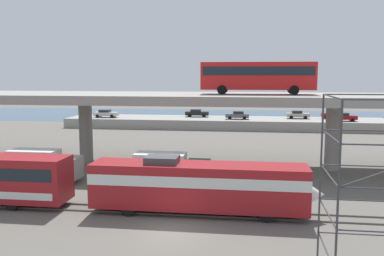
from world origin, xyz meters
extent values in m
plane|color=#605B54|center=(0.00, 0.00, 0.00)|extent=(260.00, 260.00, 0.00)
cube|color=#59544C|center=(0.00, 3.26, 0.06)|extent=(110.00, 0.12, 0.12)
cube|color=#59544C|center=(0.00, 4.74, 0.06)|extent=(110.00, 0.12, 0.12)
cube|color=maroon|center=(1.31, 4.00, 2.08)|extent=(15.69, 3.00, 3.20)
cube|color=silver|center=(1.31, 4.00, 2.66)|extent=(15.69, 3.04, 0.77)
cone|color=silver|center=(9.16, 4.00, 1.76)|extent=(2.14, 2.85, 2.85)
cube|color=black|center=(7.55, 4.00, 2.98)|extent=(2.14, 2.70, 1.02)
cube|color=#3F3F42|center=(-1.36, 4.00, 3.93)|extent=(2.40, 1.80, 0.50)
cylinder|color=black|center=(6.22, 5.35, 0.48)|extent=(0.96, 0.18, 0.96)
cylinder|color=black|center=(6.22, 2.65, 0.48)|extent=(0.96, 0.18, 0.96)
cylinder|color=black|center=(-3.59, 5.35, 0.48)|extent=(0.96, 0.18, 0.96)
cylinder|color=black|center=(-3.59, 2.65, 0.48)|extent=(0.96, 0.18, 0.96)
cylinder|color=black|center=(-12.57, 5.35, 0.46)|extent=(0.92, 0.18, 0.92)
cylinder|color=black|center=(-12.57, 2.65, 0.46)|extent=(0.92, 0.18, 0.92)
cube|color=gray|center=(0.00, 20.00, 7.53)|extent=(96.00, 11.90, 0.95)
cylinder|color=gray|center=(-13.60, 20.00, 3.53)|extent=(1.50, 1.50, 7.05)
cylinder|color=gray|center=(13.60, 20.00, 3.53)|extent=(1.50, 1.50, 7.05)
cube|color=red|center=(5.69, 20.16, 9.95)|extent=(12.00, 2.55, 2.90)
cube|color=black|center=(5.69, 20.16, 10.47)|extent=(11.52, 2.59, 0.93)
cube|color=black|center=(-0.26, 20.16, 10.30)|extent=(0.08, 2.30, 1.74)
cylinder|color=black|center=(1.97, 18.95, 8.50)|extent=(1.00, 0.26, 1.00)
cylinder|color=black|center=(1.97, 21.37, 8.50)|extent=(1.00, 0.26, 1.00)
cylinder|color=black|center=(9.41, 18.95, 8.50)|extent=(1.00, 0.26, 1.00)
cylinder|color=black|center=(9.41, 21.37, 8.50)|extent=(1.00, 0.26, 1.00)
cube|color=#0C4C26|center=(0.45, 11.20, 1.44)|extent=(2.00, 2.30, 2.00)
cube|color=silver|center=(-3.05, 11.20, 1.74)|extent=(4.60, 2.30, 2.60)
cylinder|color=black|center=(0.16, 12.29, 0.44)|extent=(0.88, 0.28, 0.88)
cylinder|color=black|center=(0.16, 10.10, 0.44)|extent=(0.88, 0.28, 0.88)
cylinder|color=black|center=(-4.06, 12.29, 0.44)|extent=(0.88, 0.28, 0.88)
cylinder|color=black|center=(-4.06, 10.10, 0.44)|extent=(0.88, 0.28, 0.88)
cube|color=#9E998C|center=(-11.77, 11.20, 1.44)|extent=(2.00, 2.30, 2.00)
cube|color=silver|center=(-15.27, 11.20, 1.74)|extent=(4.60, 2.30, 2.60)
cylinder|color=black|center=(-12.06, 12.29, 0.44)|extent=(0.88, 0.28, 0.88)
cylinder|color=black|center=(-12.06, 10.10, 0.44)|extent=(0.88, 0.28, 0.88)
cylinder|color=black|center=(-16.27, 12.29, 0.44)|extent=(0.88, 0.28, 0.88)
cylinder|color=black|center=(-16.27, 10.10, 0.44)|extent=(0.88, 0.28, 0.88)
cylinder|color=#38383D|center=(8.65, -3.59, 4.56)|extent=(0.10, 0.10, 9.12)
cylinder|color=#38383D|center=(8.65, -8.09, 4.56)|extent=(0.10, 0.10, 9.12)
cylinder|color=#38383D|center=(10.90, -3.59, 1.82)|extent=(4.50, 0.07, 0.07)
cylinder|color=#38383D|center=(8.65, -5.84, 1.82)|extent=(0.07, 4.50, 0.07)
cylinder|color=#38383D|center=(10.90, -3.59, 3.65)|extent=(4.50, 0.07, 0.07)
cylinder|color=#38383D|center=(8.65, -5.84, 3.65)|extent=(0.07, 4.50, 0.07)
cylinder|color=#38383D|center=(10.90, -3.59, 5.47)|extent=(4.50, 0.07, 0.07)
cylinder|color=#38383D|center=(8.65, -5.84, 5.47)|extent=(0.07, 4.50, 0.07)
cylinder|color=#38383D|center=(10.90, -3.59, 7.29)|extent=(4.50, 0.07, 0.07)
cylinder|color=#38383D|center=(8.65, -5.84, 7.29)|extent=(0.07, 4.50, 0.07)
cylinder|color=#38383D|center=(10.90, -3.59, 9.12)|extent=(4.50, 0.07, 0.07)
cylinder|color=#38383D|center=(8.65, -5.84, 9.12)|extent=(0.07, 4.50, 0.07)
cube|color=gray|center=(0.00, 55.00, 0.89)|extent=(60.18, 10.08, 1.78)
cube|color=black|center=(-5.45, 56.94, 2.45)|extent=(4.56, 1.73, 0.70)
cube|color=#1E232B|center=(-5.68, 56.94, 3.04)|extent=(2.00, 1.52, 0.48)
cylinder|color=black|center=(-4.04, 57.76, 2.10)|extent=(0.64, 0.20, 0.64)
cylinder|color=black|center=(-4.04, 56.12, 2.10)|extent=(0.64, 0.20, 0.64)
cylinder|color=black|center=(-6.86, 57.76, 2.10)|extent=(0.64, 0.20, 0.64)
cylinder|color=black|center=(-6.86, 56.12, 2.10)|extent=(0.64, 0.20, 0.64)
cube|color=#515459|center=(2.57, 53.63, 2.45)|extent=(4.36, 1.87, 0.70)
cube|color=#1E232B|center=(2.78, 53.63, 3.04)|extent=(1.92, 1.65, 0.48)
cylinder|color=black|center=(1.21, 52.74, 2.10)|extent=(0.64, 0.20, 0.64)
cylinder|color=black|center=(1.21, 54.52, 2.10)|extent=(0.64, 0.20, 0.64)
cylinder|color=black|center=(3.92, 52.74, 2.10)|extent=(0.64, 0.20, 0.64)
cylinder|color=black|center=(3.92, 54.52, 2.10)|extent=(0.64, 0.20, 0.64)
cube|color=#B7B7BC|center=(-22.89, 53.43, 2.45)|extent=(4.63, 1.89, 0.70)
cube|color=#1E232B|center=(-23.12, 53.43, 3.04)|extent=(2.04, 1.66, 0.48)
cylinder|color=black|center=(-21.45, 54.33, 2.10)|extent=(0.64, 0.20, 0.64)
cylinder|color=black|center=(-21.45, 52.54, 2.10)|extent=(0.64, 0.20, 0.64)
cylinder|color=black|center=(-24.32, 54.33, 2.10)|extent=(0.64, 0.20, 0.64)
cylinder|color=black|center=(-24.32, 52.54, 2.10)|extent=(0.64, 0.20, 0.64)
cube|color=maroon|center=(21.61, 52.76, 2.45)|extent=(4.38, 1.80, 0.70)
cube|color=#1E232B|center=(21.40, 52.76, 3.04)|extent=(1.93, 1.59, 0.48)
cylinder|color=black|center=(22.97, 53.62, 2.10)|extent=(0.64, 0.20, 0.64)
cylinder|color=black|center=(22.97, 51.91, 2.10)|extent=(0.64, 0.20, 0.64)
cylinder|color=black|center=(20.26, 53.62, 2.10)|extent=(0.64, 0.20, 0.64)
cylinder|color=black|center=(20.26, 51.91, 2.10)|extent=(0.64, 0.20, 0.64)
cube|color=#9E998C|center=(13.94, 56.26, 2.45)|extent=(4.21, 1.90, 0.70)
cube|color=#1E232B|center=(13.73, 56.26, 3.04)|extent=(1.85, 1.67, 0.48)
cylinder|color=black|center=(15.25, 57.16, 2.10)|extent=(0.64, 0.20, 0.64)
cylinder|color=black|center=(15.25, 55.36, 2.10)|extent=(0.64, 0.20, 0.64)
cylinder|color=black|center=(12.64, 57.16, 2.10)|extent=(0.64, 0.20, 0.64)
cylinder|color=black|center=(12.64, 55.36, 2.10)|extent=(0.64, 0.20, 0.64)
cube|color=maroon|center=(20.58, 56.82, 2.45)|extent=(4.43, 1.72, 0.70)
cube|color=#1E232B|center=(20.81, 56.82, 3.04)|extent=(1.95, 1.52, 0.48)
cylinder|color=black|center=(19.21, 56.00, 2.10)|extent=(0.64, 0.20, 0.64)
cylinder|color=black|center=(19.21, 57.64, 2.10)|extent=(0.64, 0.20, 0.64)
cylinder|color=black|center=(21.96, 56.00, 2.10)|extent=(0.64, 0.20, 0.64)
cylinder|color=black|center=(21.96, 57.64, 2.10)|extent=(0.64, 0.20, 0.64)
cube|color=#385B7A|center=(0.00, 78.00, 0.00)|extent=(140.00, 36.00, 0.01)
camera|label=1|loc=(4.98, -25.88, 10.13)|focal=39.74mm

